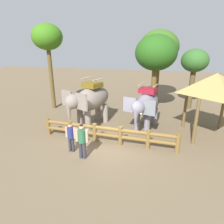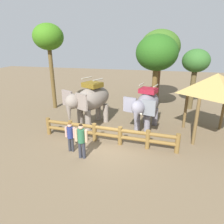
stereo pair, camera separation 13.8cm
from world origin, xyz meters
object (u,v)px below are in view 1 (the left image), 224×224
object	(u,v)px
log_fence	(107,133)
tourist_man_in_blue	(82,139)
elephant_center	(146,105)
tree_deep_back	(159,47)
tourist_woman_in_black	(71,135)
thatched_shelter	(216,84)
elephant_near_left	(90,100)
tree_back_center	(156,54)
tree_far_left	(195,62)
tree_far_right	(47,39)

from	to	relation	value
log_fence	tourist_man_in_blue	distance (m)	2.00
tourist_man_in_blue	log_fence	bearing A→B (deg)	66.17
elephant_center	tree_deep_back	xyz separation A→B (m)	(0.55, 6.71, 3.21)
tourist_man_in_blue	tree_deep_back	world-z (taller)	tree_deep_back
tourist_woman_in_black	thatched_shelter	xyz separation A→B (m)	(7.25, 3.50, 2.20)
elephant_near_left	tree_deep_back	xyz separation A→B (m)	(4.13, 6.89, 3.06)
tourist_man_in_blue	tree_back_center	world-z (taller)	tree_back_center
tree_far_left	tree_back_center	world-z (taller)	tree_back_center
tourist_woman_in_black	tree_deep_back	distance (m)	11.75
elephant_near_left	thatched_shelter	distance (m)	7.45
log_fence	tourist_man_in_blue	world-z (taller)	tourist_man_in_blue
tree_far_right	tree_deep_back	distance (m)	9.29
tourist_man_in_blue	tree_far_left	bearing A→B (deg)	56.42
tourist_woman_in_black	tree_back_center	xyz separation A→B (m)	(3.86, 6.67, 3.62)
elephant_center	tourist_man_in_blue	world-z (taller)	elephant_center
tree_far_right	tree_back_center	bearing A→B (deg)	2.50
tourist_woman_in_black	tree_back_center	bearing A→B (deg)	59.94
log_fence	tree_far_right	world-z (taller)	tree_far_right
elephant_near_left	tree_far_left	bearing A→B (deg)	37.18
tourist_woman_in_black	tree_deep_back	xyz separation A→B (m)	(4.05, 10.31, 3.93)
tree_far_left	tourist_woman_in_black	bearing A→B (deg)	-128.31
thatched_shelter	tree_far_left	distance (m)	5.25
thatched_shelter	elephant_center	bearing A→B (deg)	178.40
tourist_woman_in_black	tourist_man_in_blue	distance (m)	0.92
thatched_shelter	tree_far_right	distance (m)	12.14
elephant_near_left	tourist_man_in_blue	size ratio (longest dim) A/B	2.08
log_fence	tree_deep_back	size ratio (longest dim) A/B	1.21
thatched_shelter	tree_back_center	bearing A→B (deg)	136.81
thatched_shelter	elephant_near_left	bearing A→B (deg)	-179.40
elephant_center	tourist_man_in_blue	bearing A→B (deg)	-123.72
thatched_shelter	tree_far_left	xyz separation A→B (m)	(-0.38, 5.19, 0.67)
thatched_shelter	tree_deep_back	world-z (taller)	tree_deep_back
elephant_center	tourist_woman_in_black	world-z (taller)	elephant_center
tourist_man_in_blue	tree_far_right	bearing A→B (deg)	126.86
tourist_woman_in_black	tree_far_left	distance (m)	11.44
log_fence	tree_back_center	bearing A→B (deg)	66.85
thatched_shelter	tree_far_left	world-z (taller)	tree_far_left
elephant_near_left	elephant_center	xyz separation A→B (m)	(3.58, 0.18, -0.15)
elephant_center	tree_far_left	xyz separation A→B (m)	(3.36, 5.09, 2.16)
thatched_shelter	tree_far_right	world-z (taller)	tree_far_right
tree_far_right	elephant_center	bearing A→B (deg)	-19.16
tree_back_center	tree_far_right	bearing A→B (deg)	-177.50
elephant_center	tree_deep_back	world-z (taller)	tree_deep_back
log_fence	elephant_near_left	world-z (taller)	elephant_near_left
elephant_near_left	thatched_shelter	xyz separation A→B (m)	(7.33, 0.08, 1.34)
log_fence	tree_far_right	bearing A→B (deg)	139.62
tree_back_center	tree_deep_back	world-z (taller)	tree_deep_back
thatched_shelter	tourist_woman_in_black	bearing A→B (deg)	-154.23
tree_deep_back	log_fence	bearing A→B (deg)	-105.41
tree_back_center	elephant_near_left	bearing A→B (deg)	-140.49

